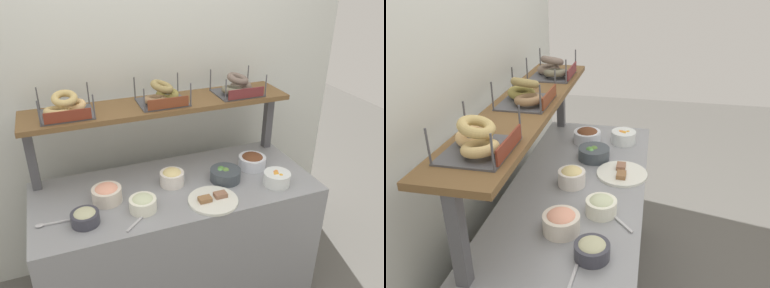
% 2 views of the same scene
% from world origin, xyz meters
% --- Properties ---
extents(back_wall, '(2.85, 0.06, 2.40)m').
position_xyz_m(back_wall, '(0.00, 0.55, 1.20)').
color(back_wall, silver).
rests_on(back_wall, ground_plane).
extents(deli_counter, '(1.65, 0.70, 0.85)m').
position_xyz_m(deli_counter, '(0.00, 0.00, 0.42)').
color(deli_counter, gray).
rests_on(deli_counter, ground_plane).
extents(shelf_riser_left, '(0.05, 0.05, 0.40)m').
position_xyz_m(shelf_riser_left, '(-0.76, 0.27, 1.05)').
color(shelf_riser_left, '#4C4C51').
rests_on(shelf_riser_left, deli_counter).
extents(shelf_riser_right, '(0.05, 0.05, 0.40)m').
position_xyz_m(shelf_riser_right, '(0.76, 0.27, 1.05)').
color(shelf_riser_right, '#4C4C51').
rests_on(shelf_riser_right, deli_counter).
extents(upper_shelf, '(1.61, 0.32, 0.03)m').
position_xyz_m(upper_shelf, '(0.00, 0.27, 1.26)').
color(upper_shelf, brown).
rests_on(upper_shelf, shelf_riser_left).
extents(bowl_veggie_mix, '(0.18, 0.18, 0.09)m').
position_xyz_m(bowl_veggie_mix, '(0.30, -0.04, 0.89)').
color(bowl_veggie_mix, '#3F474F').
rests_on(bowl_veggie_mix, deli_counter).
extents(bowl_chocolate_spread, '(0.17, 0.17, 0.10)m').
position_xyz_m(bowl_chocolate_spread, '(0.53, 0.04, 0.90)').
color(bowl_chocolate_spread, white).
rests_on(bowl_chocolate_spread, deli_counter).
extents(bowl_egg_salad, '(0.14, 0.14, 0.10)m').
position_xyz_m(bowl_egg_salad, '(-0.01, 0.03, 0.90)').
color(bowl_egg_salad, white).
rests_on(bowl_egg_salad, deli_counter).
extents(bowl_tuna_salad, '(0.14, 0.14, 0.08)m').
position_xyz_m(bowl_tuna_salad, '(-0.54, -0.16, 0.89)').
color(bowl_tuna_salad, '#3A3A46').
rests_on(bowl_tuna_salad, deli_counter).
extents(bowl_fruit_salad, '(0.16, 0.16, 0.09)m').
position_xyz_m(bowl_fruit_salad, '(0.56, -0.19, 0.89)').
color(bowl_fruit_salad, white).
rests_on(bowl_fruit_salad, deli_counter).
extents(bowl_scallion_spread, '(0.15, 0.15, 0.09)m').
position_xyz_m(bowl_scallion_spread, '(-0.24, -0.16, 0.89)').
color(bowl_scallion_spread, white).
rests_on(bowl_scallion_spread, deli_counter).
extents(bowl_lox_spread, '(0.16, 0.16, 0.10)m').
position_xyz_m(bowl_lox_spread, '(-0.40, -0.01, 0.90)').
color(bowl_lox_spread, silver).
rests_on(bowl_lox_spread, deli_counter).
extents(serving_plate_white, '(0.28, 0.28, 0.04)m').
position_xyz_m(serving_plate_white, '(0.14, -0.22, 0.86)').
color(serving_plate_white, white).
rests_on(serving_plate_white, deli_counter).
extents(serving_spoon_near_plate, '(0.18, 0.03, 0.01)m').
position_xyz_m(serving_spoon_near_plate, '(-0.72, -0.11, 0.86)').
color(serving_spoon_near_plate, '#B7B7BC').
rests_on(serving_spoon_near_plate, deli_counter).
extents(serving_spoon_by_edge, '(0.15, 0.13, 0.01)m').
position_xyz_m(serving_spoon_by_edge, '(-0.27, -0.23, 0.86)').
color(serving_spoon_by_edge, '#B7B7BC').
rests_on(serving_spoon_by_edge, deli_counter).
extents(bagel_basket_plain, '(0.29, 0.26, 0.14)m').
position_xyz_m(bagel_basket_plain, '(-0.54, 0.26, 1.33)').
color(bagel_basket_plain, '#4C4C51').
rests_on(bagel_basket_plain, upper_shelf).
extents(bagel_basket_everything, '(0.29, 0.26, 0.14)m').
position_xyz_m(bagel_basket_everything, '(0.01, 0.26, 1.33)').
color(bagel_basket_everything, '#4C4C51').
rests_on(bagel_basket_everything, upper_shelf).
extents(bagel_basket_poppy, '(0.28, 0.26, 0.14)m').
position_xyz_m(bagel_basket_poppy, '(0.50, 0.25, 1.33)').
color(bagel_basket_poppy, '#4C4C51').
rests_on(bagel_basket_poppy, upper_shelf).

